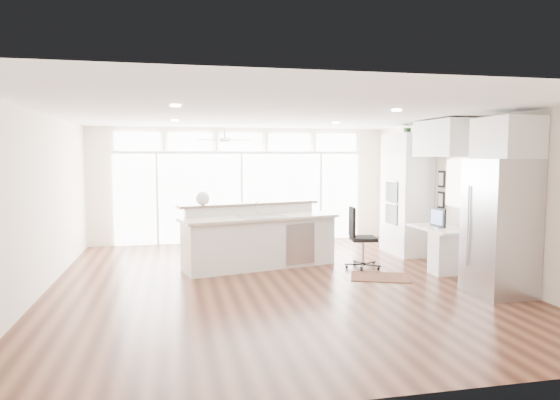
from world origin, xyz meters
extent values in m
cube|color=#3E1E13|center=(0.00, 0.00, -0.01)|extent=(7.00, 8.00, 0.02)
cube|color=white|center=(0.00, 0.00, 2.70)|extent=(7.00, 8.00, 0.02)
cube|color=white|center=(0.00, 4.00, 1.35)|extent=(7.00, 0.04, 2.70)
cube|color=white|center=(0.00, -4.00, 1.35)|extent=(7.00, 0.04, 2.70)
cube|color=white|center=(-3.50, 0.00, 1.35)|extent=(0.04, 8.00, 2.70)
cube|color=white|center=(3.50, 0.00, 1.35)|extent=(0.04, 8.00, 2.70)
cube|color=white|center=(0.00, 3.94, 1.05)|extent=(5.80, 0.06, 2.08)
cube|color=white|center=(0.00, 3.94, 2.38)|extent=(5.90, 0.06, 0.40)
cube|color=white|center=(3.46, 0.30, 1.55)|extent=(0.04, 0.85, 0.85)
cube|color=white|center=(-0.50, 2.80, 2.48)|extent=(1.16, 1.16, 0.32)
cube|color=#F1E9CD|center=(0.00, 0.20, 2.68)|extent=(3.40, 3.00, 0.02)
cube|color=white|center=(3.17, 1.80, 1.25)|extent=(0.64, 1.20, 2.50)
cube|color=white|center=(3.13, 0.30, 0.38)|extent=(0.72, 1.30, 0.76)
cube|color=white|center=(3.17, 0.30, 2.35)|extent=(0.64, 1.30, 0.64)
cube|color=#B1B2B6|center=(3.11, -1.35, 1.00)|extent=(0.76, 0.90, 2.00)
cube|color=white|center=(3.17, -1.35, 2.30)|extent=(0.64, 0.90, 0.60)
cube|color=black|center=(3.46, 0.92, 1.40)|extent=(0.06, 0.22, 0.80)
cube|color=white|center=(-0.04, 1.15, 0.58)|extent=(3.08, 1.75, 1.15)
cube|color=#3A1C12|center=(1.81, -0.05, 0.01)|extent=(1.17, 1.01, 0.01)
cube|color=black|center=(1.78, 0.67, 0.55)|extent=(0.65, 0.61, 1.11)
sphere|color=white|center=(-1.06, 1.32, 1.28)|extent=(0.31, 0.31, 0.25)
cube|color=black|center=(3.05, 0.30, 0.95)|extent=(0.09, 0.45, 0.37)
cube|color=silver|center=(2.88, 0.30, 0.77)|extent=(0.15, 0.30, 0.01)
imported|color=#295B27|center=(3.17, 1.80, 2.61)|extent=(0.29, 0.31, 0.22)
camera|label=1|loc=(-1.57, -7.77, 2.03)|focal=32.00mm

